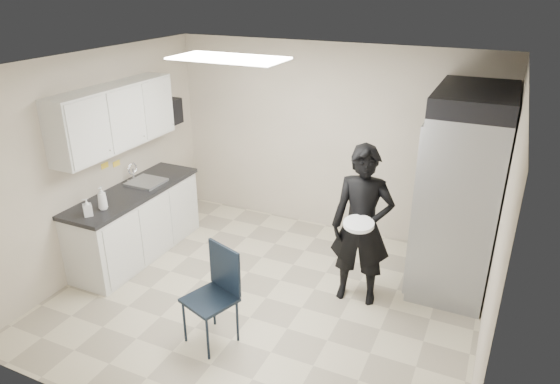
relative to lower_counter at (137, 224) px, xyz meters
The scene contains 21 objects.
floor 2.01m from the lower_counter, ahead, with size 4.50×4.50×0.00m, color #BFB496.
ceiling 2.92m from the lower_counter, ahead, with size 4.50×4.50×0.00m, color silver.
back_wall 2.79m from the lower_counter, 42.71° to the left, with size 4.50×4.50×0.00m, color beige.
left_wall 0.94m from the lower_counter, 146.31° to the right, with size 4.00×4.00×0.00m, color beige.
right_wall 4.29m from the lower_counter, ahead, with size 4.00×4.00×0.00m, color beige.
ceiling_panel 2.54m from the lower_counter, ahead, with size 1.20×0.60×0.02m, color white.
lower_counter is the anchor object (origin of this frame).
countertop 0.46m from the lower_counter, 90.00° to the left, with size 0.64×1.95×0.05m, color black.
sink 0.51m from the lower_counter, 85.43° to the left, with size 0.42×0.40×0.14m, color gray.
faucet 0.67m from the lower_counter, 125.75° to the left, with size 0.02×0.02×0.24m, color silver.
upper_cabinets 1.40m from the lower_counter, behind, with size 0.35×1.80×0.75m, color silver.
towel_dispenser 1.67m from the lower_counter, 99.38° to the left, with size 0.22×0.30×0.35m, color black.
notice_sticker_left 0.85m from the lower_counter, 161.21° to the right, with size 0.00×0.12×0.07m, color yellow.
notice_sticker_right 0.81m from the lower_counter, 161.21° to the left, with size 0.00×0.12×0.07m, color yellow.
commercial_fridge 3.98m from the lower_counter, 15.88° to the left, with size 0.80×1.35×2.10m, color gray.
fridge_compressor 4.31m from the lower_counter, 15.88° to the left, with size 0.80×1.35×0.20m, color black.
folding_chair 2.08m from the lower_counter, 31.14° to the right, with size 0.43×0.43×0.98m, color black.
man_tuxedo 2.93m from the lower_counter, ahead, with size 0.66×0.44×1.80m, color black.
bucket_lid 2.97m from the lower_counter, ahead, with size 0.31×0.31×0.04m, color white.
soap_bottle_a 0.85m from the lower_counter, 82.45° to the right, with size 0.11×0.11×0.28m, color white.
soap_bottle_b 0.98m from the lower_counter, 86.49° to the right, with size 0.09×0.09×0.21m, color #BCB9C6.
Camera 1 is at (2.12, -4.22, 3.35)m, focal length 32.00 mm.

